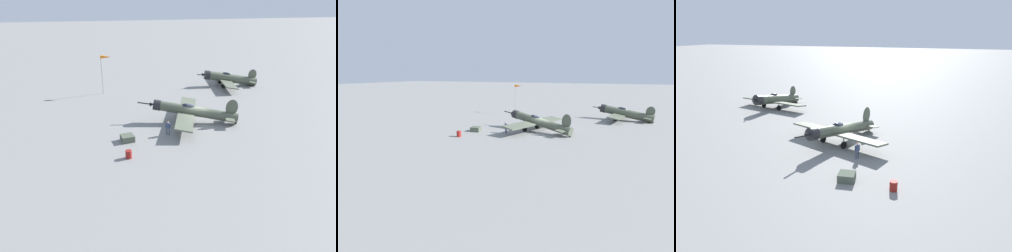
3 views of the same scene
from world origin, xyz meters
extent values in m
plane|color=gray|center=(0.00, 0.00, 0.00)|extent=(400.00, 400.00, 0.00)
cylinder|color=#4C5442|center=(0.00, 0.00, 1.46)|extent=(4.83, 10.22, 2.63)
cylinder|color=#232326|center=(1.75, 4.67, 2.14)|extent=(1.63, 1.47, 1.45)
cone|color=#232326|center=(1.98, 5.28, 2.23)|extent=(0.74, 0.78, 0.63)
cube|color=black|center=(2.03, 5.42, 2.23)|extent=(1.09, 3.29, 0.56)
ellipsoid|color=black|center=(0.36, 0.97, 2.13)|extent=(1.33, 1.93, 0.90)
cube|color=#565E4C|center=(0.44, 1.17, 1.29)|extent=(12.18, 6.22, 0.46)
ellipsoid|color=#4C5442|center=(-1.53, -4.08, 2.15)|extent=(0.73, 1.69, 2.24)
cube|color=#565E4C|center=(-1.46, -3.90, 0.96)|extent=(3.57, 2.23, 0.25)
cylinder|color=#999BA0|center=(-0.77, 2.28, 0.95)|extent=(0.14, 0.14, 1.10)
cylinder|color=black|center=(-0.77, 2.28, 0.40)|extent=(0.47, 0.82, 0.80)
cylinder|color=#999BA0|center=(2.08, 1.22, 0.95)|extent=(0.14, 0.14, 1.10)
cylinder|color=black|center=(2.08, 1.22, 0.40)|extent=(0.47, 0.82, 0.80)
cylinder|color=black|center=(-1.75, -4.67, 0.14)|extent=(0.19, 0.30, 0.28)
cylinder|color=#4C5442|center=(15.84, -12.07, 1.33)|extent=(3.34, 9.33, 2.80)
cylinder|color=#232326|center=(16.74, -7.81, 1.98)|extent=(1.79, 1.43, 1.71)
cone|color=#232326|center=(16.87, -7.17, 2.08)|extent=(0.78, 0.76, 0.74)
cube|color=black|center=(16.90, -7.03, 2.08)|extent=(1.23, 2.45, 0.43)
ellipsoid|color=black|center=(16.03, -11.18, 2.10)|extent=(1.11, 1.90, 0.92)
cube|color=#565E4C|center=(16.06, -11.00, 1.09)|extent=(12.12, 4.49, 0.48)
ellipsoid|color=#4C5442|center=(15.05, -15.81, 1.99)|extent=(0.48, 1.75, 2.07)
cube|color=#565E4C|center=(15.09, -15.61, 0.87)|extent=(3.55, 1.78, 0.26)
cylinder|color=#999BA0|center=(14.58, -10.13, 0.86)|extent=(0.14, 0.14, 0.92)
cylinder|color=black|center=(14.58, -10.13, 0.40)|extent=(0.36, 0.82, 0.80)
cylinder|color=#999BA0|center=(17.78, -10.80, 0.86)|extent=(0.14, 0.14, 0.92)
cylinder|color=black|center=(17.78, -10.80, 0.40)|extent=(0.36, 0.82, 0.80)
cylinder|color=black|center=(14.94, -16.34, 0.14)|extent=(0.16, 0.29, 0.28)
cylinder|color=#384766|center=(-3.03, 4.32, 0.42)|extent=(0.12, 0.12, 0.84)
cylinder|color=#384766|center=(-2.86, 4.57, 0.42)|extent=(0.12, 0.12, 0.84)
cube|color=#384766|center=(-2.95, 4.44, 1.14)|extent=(0.44, 0.51, 0.60)
sphere|color=tan|center=(-2.95, 4.44, 1.56)|extent=(0.22, 0.22, 0.22)
cylinder|color=#384766|center=(-3.10, 4.21, 1.16)|extent=(0.09, 0.09, 0.56)
cylinder|color=#384766|center=(-2.79, 4.67, 1.16)|extent=(0.09, 0.09, 0.56)
cube|color=#4C5647|center=(-3.48, 9.22, 0.34)|extent=(1.58, 1.56, 0.69)
cylinder|color=maroon|center=(-7.55, 9.63, 0.41)|extent=(0.62, 0.62, 0.82)
torus|color=maroon|center=(-7.55, 9.63, 0.57)|extent=(0.66, 0.66, 0.04)
torus|color=maroon|center=(-7.55, 9.63, 0.24)|extent=(0.66, 0.66, 0.04)
cylinder|color=gray|center=(16.43, 10.57, 3.09)|extent=(0.10, 0.10, 6.19)
cone|color=orange|center=(16.14, 9.78, 6.04)|extent=(1.11, 1.77, 0.56)
camera|label=1|loc=(-35.67, 12.83, 14.73)|focal=33.98mm
camera|label=2|loc=(-38.34, -10.83, 8.76)|focal=28.58mm
camera|label=3|loc=(-11.12, 31.71, 12.22)|focal=33.08mm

